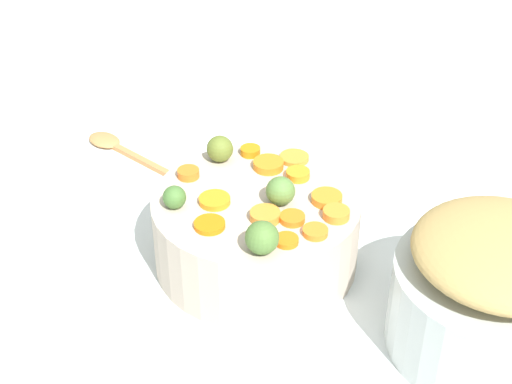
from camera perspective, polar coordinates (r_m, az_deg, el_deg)
name	(u,v)px	position (r m, az deg, el deg)	size (l,w,h in m)	color
tabletop	(242,272)	(1.00, -1.04, -6.02)	(2.40, 2.40, 0.02)	silver
serving_bowl_carrots	(256,230)	(0.97, 0.00, -2.88)	(0.26, 0.26, 0.10)	#BDAB99
metal_pot	(490,308)	(0.89, 17.08, -8.28)	(0.22, 0.22, 0.11)	#B6BDBC
stuffing_mound	(504,252)	(0.84, 17.99, -4.27)	(0.19, 0.19, 0.05)	tan
carrot_slice_0	(336,214)	(0.91, 6.01, -1.62)	(0.03, 0.03, 0.01)	orange
carrot_slice_1	(298,174)	(0.98, 3.14, 1.33)	(0.03, 0.03, 0.01)	orange
carrot_slice_2	(315,232)	(0.88, 4.44, -2.97)	(0.03, 0.03, 0.01)	orange
carrot_slice_3	(210,225)	(0.89, -3.48, -2.45)	(0.04, 0.04, 0.01)	orange
carrot_slice_4	(281,185)	(0.96, 1.91, 0.50)	(0.03, 0.03, 0.01)	orange
carrot_slice_5	(215,200)	(0.93, -3.11, -0.62)	(0.04, 0.04, 0.01)	orange
carrot_slice_6	(268,165)	(1.00, 0.93, 2.05)	(0.04, 0.04, 0.01)	orange
carrot_slice_7	(188,173)	(0.98, -5.07, 1.40)	(0.03, 0.03, 0.01)	orange
carrot_slice_8	(287,240)	(0.87, 2.29, -3.63)	(0.03, 0.03, 0.01)	orange
carrot_slice_9	(250,151)	(1.03, -0.43, 3.08)	(0.03, 0.03, 0.01)	orange
carrot_slice_10	(265,216)	(0.90, 0.68, -1.77)	(0.04, 0.04, 0.01)	orange
carrot_slice_11	(327,200)	(0.93, 5.33, -0.58)	(0.04, 0.04, 0.01)	orange
carrot_slice_12	(292,218)	(0.90, 2.72, -1.97)	(0.03, 0.03, 0.01)	orange
carrot_slice_13	(294,158)	(1.02, 2.87, 2.57)	(0.04, 0.04, 0.01)	orange
brussels_sprout_0	(220,149)	(1.01, -2.71, 3.24)	(0.04, 0.04, 0.04)	olive
brussels_sprout_1	(281,192)	(0.92, 1.86, -0.02)	(0.04, 0.04, 0.04)	#547B3A
brussels_sprout_2	(174,198)	(0.92, -6.11, -0.48)	(0.03, 0.03, 0.03)	#446D31
brussels_sprout_3	(262,238)	(0.85, 0.46, -3.42)	(0.04, 0.04, 0.04)	#4E7233
wooden_spoon	(125,151)	(1.23, -9.78, 3.05)	(0.21, 0.21, 0.01)	#BD7E48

